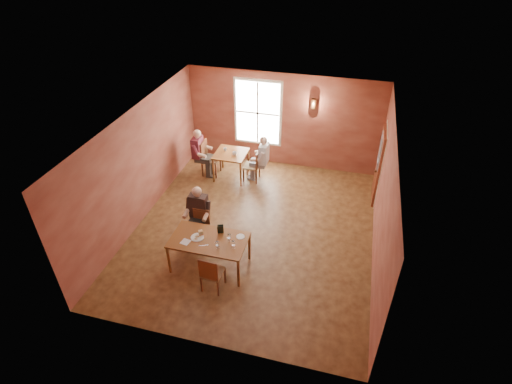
% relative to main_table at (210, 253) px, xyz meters
% --- Properties ---
extents(ground, '(6.00, 7.00, 0.01)m').
position_rel_main_table_xyz_m(ground, '(0.64, 1.51, -0.40)').
color(ground, brown).
rests_on(ground, ground).
extents(wall_back, '(6.00, 0.04, 3.00)m').
position_rel_main_table_xyz_m(wall_back, '(0.64, 5.01, 1.10)').
color(wall_back, brown).
rests_on(wall_back, ground).
extents(wall_front, '(6.00, 0.04, 3.00)m').
position_rel_main_table_xyz_m(wall_front, '(0.64, -1.99, 1.10)').
color(wall_front, brown).
rests_on(wall_front, ground).
extents(wall_left, '(0.04, 7.00, 3.00)m').
position_rel_main_table_xyz_m(wall_left, '(-2.36, 1.51, 1.10)').
color(wall_left, brown).
rests_on(wall_left, ground).
extents(wall_right, '(0.04, 7.00, 3.00)m').
position_rel_main_table_xyz_m(wall_right, '(3.64, 1.51, 1.10)').
color(wall_right, brown).
rests_on(wall_right, ground).
extents(ceiling, '(6.00, 7.00, 0.04)m').
position_rel_main_table_xyz_m(ceiling, '(0.64, 1.51, 2.60)').
color(ceiling, white).
rests_on(ceiling, wall_back).
extents(window, '(1.36, 0.10, 1.96)m').
position_rel_main_table_xyz_m(window, '(-0.16, 4.96, 1.30)').
color(window, white).
rests_on(window, wall_back).
extents(door, '(0.12, 1.04, 2.10)m').
position_rel_main_table_xyz_m(door, '(3.58, 3.81, 0.65)').
color(door, maroon).
rests_on(door, ground).
extents(wall_sconce, '(0.16, 0.16, 0.28)m').
position_rel_main_table_xyz_m(wall_sconce, '(1.54, 4.91, 1.80)').
color(wall_sconce, brown).
rests_on(wall_sconce, wall_back).
extents(main_table, '(1.71, 0.96, 0.80)m').
position_rel_main_table_xyz_m(main_table, '(0.00, 0.00, 0.00)').
color(main_table, brown).
rests_on(main_table, ground).
extents(chair_diner_main, '(0.41, 0.41, 0.93)m').
position_rel_main_table_xyz_m(chair_diner_main, '(-0.50, 0.65, 0.07)').
color(chair_diner_main, '#3E2115').
rests_on(chair_diner_main, ground).
extents(diner_main, '(0.57, 0.57, 1.44)m').
position_rel_main_table_xyz_m(diner_main, '(-0.50, 0.62, 0.32)').
color(diner_main, black).
rests_on(diner_main, ground).
extents(chair_empty, '(0.45, 0.45, 0.96)m').
position_rel_main_table_xyz_m(chair_empty, '(0.29, -0.61, 0.08)').
color(chair_empty, '#462C16').
rests_on(chair_empty, ground).
extents(plate_food, '(0.38, 0.38, 0.04)m').
position_rel_main_table_xyz_m(plate_food, '(-0.26, -0.01, 0.42)').
color(plate_food, white).
rests_on(plate_food, main_table).
extents(sandwich, '(0.12, 0.12, 0.11)m').
position_rel_main_table_xyz_m(sandwich, '(-0.22, 0.09, 0.46)').
color(sandwich, tan).
rests_on(sandwich, main_table).
extents(goblet_a, '(0.09, 0.09, 0.20)m').
position_rel_main_table_xyz_m(goblet_a, '(0.46, 0.07, 0.50)').
color(goblet_a, white).
rests_on(goblet_a, main_table).
extents(goblet_b, '(0.10, 0.10, 0.21)m').
position_rel_main_table_xyz_m(goblet_b, '(0.62, -0.13, 0.51)').
color(goblet_b, white).
rests_on(goblet_b, main_table).
extents(goblet_c, '(0.09, 0.09, 0.19)m').
position_rel_main_table_xyz_m(goblet_c, '(0.28, -0.21, 0.50)').
color(goblet_c, white).
rests_on(goblet_c, main_table).
extents(menu_stand, '(0.15, 0.10, 0.22)m').
position_rel_main_table_xyz_m(menu_stand, '(0.19, 0.28, 0.51)').
color(menu_stand, black).
rests_on(menu_stand, main_table).
extents(knife, '(0.20, 0.10, 0.00)m').
position_rel_main_table_xyz_m(knife, '(-0.04, -0.22, 0.40)').
color(knife, silver).
rests_on(knife, main_table).
extents(napkin, '(0.22, 0.22, 0.01)m').
position_rel_main_table_xyz_m(napkin, '(-0.46, -0.21, 0.40)').
color(napkin, white).
rests_on(napkin, main_table).
extents(side_plate, '(0.23, 0.23, 0.01)m').
position_rel_main_table_xyz_m(side_plate, '(0.66, 0.26, 0.41)').
color(side_plate, white).
rests_on(side_plate, main_table).
extents(second_table, '(0.94, 0.94, 0.83)m').
position_rel_main_table_xyz_m(second_table, '(-0.70, 3.80, 0.01)').
color(second_table, brown).
rests_on(second_table, ground).
extents(chair_diner_white, '(0.45, 0.45, 1.01)m').
position_rel_main_table_xyz_m(chair_diner_white, '(-0.05, 3.80, 0.10)').
color(chair_diner_white, brown).
rests_on(chair_diner_white, ground).
extents(diner_white, '(0.56, 0.56, 1.41)m').
position_rel_main_table_xyz_m(diner_white, '(-0.02, 3.80, 0.30)').
color(diner_white, white).
rests_on(diner_white, ground).
extents(chair_diner_maroon, '(0.49, 0.49, 1.10)m').
position_rel_main_table_xyz_m(chair_diner_maroon, '(-1.35, 3.80, 0.15)').
color(chair_diner_maroon, '#462312').
rests_on(chair_diner_maroon, ground).
extents(diner_maroon, '(0.59, 0.59, 1.47)m').
position_rel_main_table_xyz_m(diner_maroon, '(-1.38, 3.80, 0.34)').
color(diner_maroon, '#541217').
rests_on(diner_maroon, ground).
extents(cup_a, '(0.18, 0.18, 0.11)m').
position_rel_main_table_xyz_m(cup_a, '(-0.55, 3.71, 0.48)').
color(cup_a, silver).
rests_on(cup_a, second_table).
extents(cup_b, '(0.14, 0.14, 0.10)m').
position_rel_main_table_xyz_m(cup_b, '(-0.90, 3.89, 0.48)').
color(cup_b, silver).
rests_on(cup_b, second_table).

